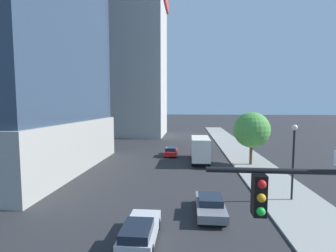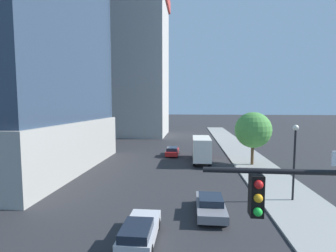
# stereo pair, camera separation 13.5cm
# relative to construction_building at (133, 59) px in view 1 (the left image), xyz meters

# --- Properties ---
(sidewalk) EXTENTS (5.20, 120.00, 0.15)m
(sidewalk) POSITION_rel_construction_building_xyz_m (22.30, -38.21, -19.28)
(sidewalk) COLOR gray
(sidewalk) RESTS_ON ground
(construction_building) EXTENTS (16.79, 15.93, 45.70)m
(construction_building) POSITION_rel_construction_building_xyz_m (0.00, 0.00, 0.00)
(construction_building) COLOR #B2AFA8
(construction_building) RESTS_ON ground
(street_lamp) EXTENTS (0.44, 0.44, 5.96)m
(street_lamp) POSITION_rel_construction_building_xyz_m (22.30, -41.71, -15.32)
(street_lamp) COLOR black
(street_lamp) RESTS_ON sidewalk
(street_tree) EXTENTS (4.48, 4.48, 6.63)m
(street_tree) POSITION_rel_construction_building_xyz_m (21.99, -30.17, -14.83)
(street_tree) COLOR brown
(street_tree) RESTS_ON sidewalk
(car_silver) EXTENTS (1.79, 4.14, 1.41)m
(car_silver) POSITION_rel_construction_building_xyz_m (11.48, -48.61, -18.63)
(car_silver) COLOR #B7B7BC
(car_silver) RESTS_ON ground
(car_gray) EXTENTS (1.92, 4.33, 1.32)m
(car_gray) POSITION_rel_construction_building_xyz_m (15.64, -44.62, -18.68)
(car_gray) COLOR slate
(car_gray) RESTS_ON ground
(car_red) EXTENTS (1.82, 4.24, 1.39)m
(car_red) POSITION_rel_construction_building_xyz_m (11.48, -25.17, -18.67)
(car_red) COLOR red
(car_red) RESTS_ON ground
(box_truck) EXTENTS (2.28, 7.70, 3.44)m
(box_truck) POSITION_rel_construction_building_xyz_m (15.64, -28.89, -17.45)
(box_truck) COLOR #B21E1E
(box_truck) RESTS_ON ground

